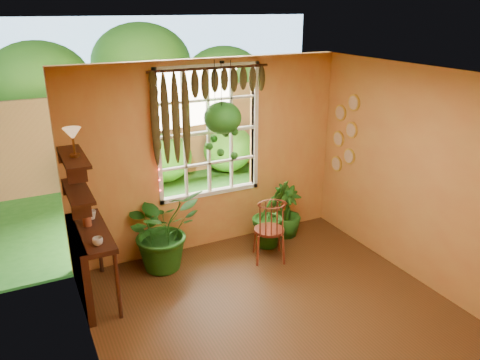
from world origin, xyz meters
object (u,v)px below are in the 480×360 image
at_px(windsor_chair, 269,238).
at_px(potted_plant_left, 163,229).
at_px(counter_ledge, 83,259).
at_px(potted_plant_mid, 271,213).
at_px(hanging_basket, 223,121).

xyz_separation_m(windsor_chair, potted_plant_left, (-1.37, 0.47, 0.23)).
xyz_separation_m(counter_ledge, potted_plant_mid, (2.67, 0.20, -0.04)).
xyz_separation_m(potted_plant_left, hanging_basket, (0.91, 0.03, 1.37)).
relative_size(counter_ledge, windsor_chair, 1.07).
xyz_separation_m(potted_plant_left, potted_plant_mid, (1.60, -0.11, -0.05)).
bearing_deg(potted_plant_mid, windsor_chair, -122.78).
height_order(counter_ledge, windsor_chair, windsor_chair).
distance_m(counter_ledge, hanging_basket, 2.43).
xyz_separation_m(potted_plant_mid, hanging_basket, (-0.69, 0.14, 1.41)).
relative_size(counter_ledge, hanging_basket, 0.93).
distance_m(counter_ledge, potted_plant_mid, 2.67).
bearing_deg(hanging_basket, potted_plant_mid, -11.39).
bearing_deg(potted_plant_left, hanging_basket, 1.78).
height_order(potted_plant_left, hanging_basket, hanging_basket).
bearing_deg(potted_plant_mid, potted_plant_left, 176.04).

